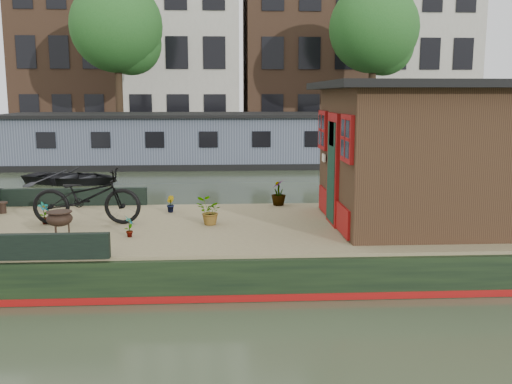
{
  "coord_description": "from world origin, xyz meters",
  "views": [
    {
      "loc": [
        -1.44,
        -9.54,
        2.84
      ],
      "look_at": [
        -0.87,
        0.5,
        1.13
      ],
      "focal_mm": 40.0,
      "sensor_mm": 36.0,
      "label": 1
    }
  ],
  "objects": [
    {
      "name": "townhouse_row",
      "position": [
        0.15,
        27.5,
        7.9
      ],
      "size": [
        27.25,
        8.0,
        16.5
      ],
      "color": "brown",
      "rests_on": "ground"
    },
    {
      "name": "houseboat_hull",
      "position": [
        -1.33,
        0.0,
        0.27
      ],
      "size": [
        14.01,
        4.02,
        0.6
      ],
      "color": "black",
      "rests_on": "ground"
    },
    {
      "name": "tree_right",
      "position": [
        6.14,
        19.07,
        5.89
      ],
      "size": [
        4.4,
        4.4,
        7.4
      ],
      "color": "#332316",
      "rests_on": "quay"
    },
    {
      "name": "bicycle",
      "position": [
        -3.79,
        0.2,
        1.13
      ],
      "size": [
        1.83,
        0.64,
        0.96
      ],
      "primitive_type": "imported",
      "rotation": [
        0.0,
        0.0,
        1.57
      ],
      "color": "black",
      "rests_on": "houseboat_deck"
    },
    {
      "name": "houseboat_deck",
      "position": [
        0.0,
        0.0,
        0.62
      ],
      "size": [
        11.8,
        3.8,
        0.05
      ],
      "primitive_type": "cube",
      "color": "#8B7F56",
      "rests_on": "houseboat_hull"
    },
    {
      "name": "potted_plant_c",
      "position": [
        -1.7,
        0.01,
        0.88
      ],
      "size": [
        0.48,
        0.44,
        0.47
      ],
      "primitive_type": "imported",
      "rotation": [
        0.0,
        0.0,
        3.33
      ],
      "color": "#9B532D",
      "rests_on": "houseboat_deck"
    },
    {
      "name": "bow_bulwark",
      "position": [
        -5.07,
        0.0,
        0.82
      ],
      "size": [
        3.0,
        4.0,
        0.35
      ],
      "color": "black",
      "rests_on": "houseboat_deck"
    },
    {
      "name": "dinghy",
      "position": [
        -6.4,
        9.19,
        0.33
      ],
      "size": [
        3.65,
        3.03,
        0.65
      ],
      "primitive_type": "imported",
      "rotation": [
        0.0,
        0.0,
        1.3
      ],
      "color": "black",
      "rests_on": "ground"
    },
    {
      "name": "potted_plant_a",
      "position": [
        -4.53,
        0.24,
        0.85
      ],
      "size": [
        0.24,
        0.25,
        0.39
      ],
      "primitive_type": "imported",
      "rotation": [
        0.0,
        0.0,
        0.9
      ],
      "color": "#9B642C",
      "rests_on": "houseboat_deck"
    },
    {
      "name": "tree_left",
      "position": [
        -6.36,
        19.07,
        5.89
      ],
      "size": [
        4.4,
        4.4,
        7.4
      ],
      "color": "#332316",
      "rests_on": "quay"
    },
    {
      "name": "brazier_front",
      "position": [
        -3.97,
        -0.83,
        0.87
      ],
      "size": [
        0.46,
        0.46,
        0.44
      ],
      "primitive_type": null,
      "rotation": [
        0.0,
        0.0,
        0.13
      ],
      "color": "black",
      "rests_on": "houseboat_deck"
    },
    {
      "name": "quay",
      "position": [
        0.0,
        20.5,
        0.45
      ],
      "size": [
        60.0,
        6.0,
        0.9
      ],
      "primitive_type": "cube",
      "color": "#47443F",
      "rests_on": "ground"
    },
    {
      "name": "bollard_port",
      "position": [
        -5.6,
        1.22,
        0.76
      ],
      "size": [
        0.19,
        0.19,
        0.22
      ],
      "primitive_type": "cylinder",
      "color": "black",
      "rests_on": "houseboat_deck"
    },
    {
      "name": "far_houseboat",
      "position": [
        0.0,
        14.0,
        0.97
      ],
      "size": [
        20.4,
        4.4,
        2.11
      ],
      "color": "#535B6E",
      "rests_on": "ground"
    },
    {
      "name": "ground",
      "position": [
        0.0,
        0.0,
        0.0
      ],
      "size": [
        120.0,
        120.0,
        0.0
      ],
      "primitive_type": "plane",
      "color": "#374028",
      "rests_on": "ground"
    },
    {
      "name": "cabin",
      "position": [
        2.19,
        0.0,
        1.88
      ],
      "size": [
        4.0,
        3.5,
        2.42
      ],
      "color": "black",
      "rests_on": "houseboat_deck"
    },
    {
      "name": "potted_plant_e",
      "position": [
        -2.92,
        -0.76,
        0.82
      ],
      "size": [
        0.14,
        0.19,
        0.33
      ],
      "primitive_type": "imported",
      "rotation": [
        0.0,
        0.0,
        1.42
      ],
      "color": "#9C5C2D",
      "rests_on": "houseboat_deck"
    },
    {
      "name": "potted_plant_d",
      "position": [
        -0.34,
        1.7,
        0.91
      ],
      "size": [
        0.34,
        0.34,
        0.52
      ],
      "primitive_type": "imported",
      "rotation": [
        0.0,
        0.0,
        4.51
      ],
      "color": "brown",
      "rests_on": "houseboat_deck"
    },
    {
      "name": "potted_plant_b",
      "position": [
        -2.46,
        1.14,
        0.81
      ],
      "size": [
        0.2,
        0.22,
        0.31
      ],
      "primitive_type": "imported",
      "rotation": [
        0.0,
        0.0,
        2.01
      ],
      "color": "brown",
      "rests_on": "houseboat_deck"
    }
  ]
}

